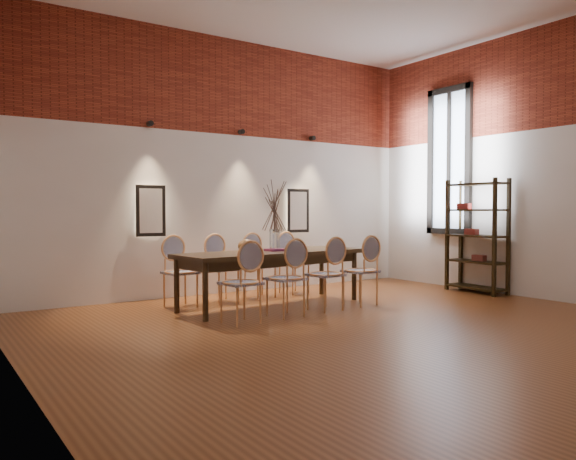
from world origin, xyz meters
TOP-DOWN VIEW (x-y plane):
  - floor at (0.00, 0.00)m, footprint 7.00×7.00m
  - wall_back at (0.00, 3.55)m, footprint 7.00×0.10m
  - wall_left at (-3.55, 0.00)m, footprint 0.10×7.00m
  - wall_right at (3.55, 0.00)m, footprint 0.10×7.00m
  - brick_band_back at (0.00, 3.48)m, footprint 7.00×0.02m
  - brick_band_right at (3.48, 0.00)m, footprint 0.02×7.00m
  - niche_left at (-1.30, 3.45)m, footprint 0.36×0.06m
  - niche_right at (1.30, 3.45)m, footprint 0.36×0.06m
  - spot_fixture_left at (-1.30, 3.42)m, footprint 0.08×0.10m
  - spot_fixture_mid at (0.20, 3.42)m, footprint 0.08×0.10m
  - spot_fixture_right at (1.60, 3.42)m, footprint 0.08×0.10m
  - window_glass at (3.46, 2.00)m, footprint 0.02×0.78m
  - window_frame at (3.44, 2.00)m, footprint 0.08×0.90m
  - window_mullion at (3.44, 2.00)m, footprint 0.06×0.06m
  - dining_table at (-0.11, 2.05)m, footprint 2.74×1.10m
  - chair_near_a at (-1.04, 1.25)m, footprint 0.48×0.48m
  - chair_near_b at (-0.37, 1.32)m, footprint 0.48×0.48m
  - chair_near_c at (0.29, 1.38)m, footprint 0.48×0.48m
  - chair_near_d at (0.96, 1.44)m, footprint 0.48×0.48m
  - chair_far_a at (-1.17, 2.67)m, footprint 0.48×0.48m
  - chair_far_b at (-0.51, 2.73)m, footprint 0.48×0.48m
  - chair_far_c at (0.16, 2.79)m, footprint 0.48×0.48m
  - chair_far_d at (0.82, 2.85)m, footprint 0.48×0.48m
  - vase at (-0.05, 2.06)m, footprint 0.14×0.14m
  - dried_branches at (-0.05, 2.06)m, footprint 0.50×0.50m
  - bowl at (-0.54, 1.96)m, footprint 0.24×0.24m
  - book at (-0.03, 2.08)m, footprint 0.28×0.20m
  - shelving_rack at (3.28, 1.30)m, footprint 0.44×1.02m

SIDE VIEW (x-z plane):
  - floor at x=0.00m, z-range -0.02..0.00m
  - dining_table at x=-0.11m, z-range 0.00..0.75m
  - chair_near_a at x=-1.04m, z-range 0.00..0.94m
  - chair_near_b at x=-0.37m, z-range 0.00..0.94m
  - chair_near_c at x=0.29m, z-range 0.00..0.94m
  - chair_near_d at x=0.96m, z-range 0.00..0.94m
  - chair_far_a at x=-1.17m, z-range 0.00..0.94m
  - chair_far_b at x=-0.51m, z-range 0.00..0.94m
  - chair_far_c at x=0.16m, z-range 0.00..0.94m
  - chair_far_d at x=0.82m, z-range 0.00..0.94m
  - book at x=-0.03m, z-range 0.75..0.78m
  - bowl at x=-0.54m, z-range 0.75..0.93m
  - vase at x=-0.05m, z-range 0.75..1.05m
  - shelving_rack at x=3.28m, z-range 0.00..1.80m
  - niche_left at x=-1.30m, z-range 0.97..1.63m
  - niche_right at x=1.30m, z-range 0.97..1.63m
  - dried_branches at x=-0.05m, z-range 1.00..1.70m
  - wall_back at x=0.00m, z-range 0.00..4.00m
  - wall_left at x=-3.55m, z-range 0.00..4.00m
  - wall_right at x=3.55m, z-range 0.00..4.00m
  - window_glass at x=3.46m, z-range 0.96..3.34m
  - window_frame at x=3.44m, z-range 0.90..3.40m
  - window_mullion at x=3.44m, z-range 0.95..3.35m
  - spot_fixture_left at x=-1.30m, z-range 2.51..2.59m
  - spot_fixture_mid at x=0.20m, z-range 2.51..2.59m
  - spot_fixture_right at x=1.60m, z-range 2.51..2.59m
  - brick_band_back at x=0.00m, z-range 2.50..4.00m
  - brick_band_right at x=3.48m, z-range 2.50..4.00m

